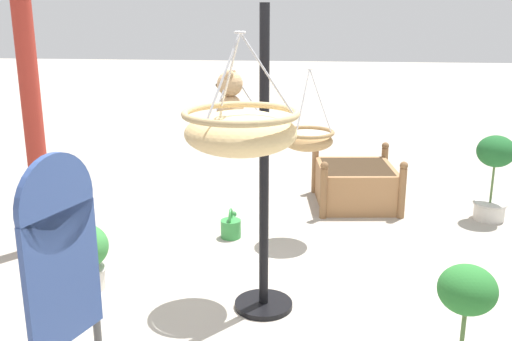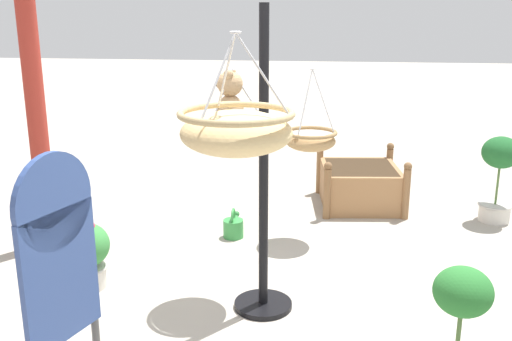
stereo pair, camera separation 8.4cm
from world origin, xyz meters
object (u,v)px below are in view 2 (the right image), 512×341
object	(u,v)px
display_pole_central	(263,221)
display_sign_board	(58,252)
greenhouse_pillar_left	(35,102)
wooden_planter_box	(360,184)
watering_can	(233,227)
hanging_basket_right_low	(311,139)
hanging_basket_with_teddy	(232,135)
teddy_bear	(229,106)
potted_plant_flowering_red	(458,338)
hanging_basket_left_high	(236,130)
potted_plant_fern_front	(84,253)
potted_plant_small_succulent	(499,172)

from	to	relation	value
display_pole_central	display_sign_board	distance (m)	1.51
greenhouse_pillar_left	wooden_planter_box	world-z (taller)	greenhouse_pillar_left
wooden_planter_box	watering_can	distance (m)	1.71
hanging_basket_right_low	greenhouse_pillar_left	world-z (taller)	greenhouse_pillar_left
display_pole_central	hanging_basket_with_teddy	xyz separation A→B (m)	(0.15, 0.25, 0.61)
teddy_bear	greenhouse_pillar_left	size ratio (longest dim) A/B	0.17
display_pole_central	hanging_basket_right_low	xyz separation A→B (m)	(1.42, -0.29, 0.31)
potted_plant_flowering_red	greenhouse_pillar_left	bearing A→B (deg)	57.03
hanging_basket_with_teddy	watering_can	bearing A→B (deg)	9.10
watering_can	potted_plant_flowering_red	bearing A→B (deg)	-148.15
teddy_bear	hanging_basket_left_high	bearing A→B (deg)	-168.48
hanging_basket_right_low	potted_plant_fern_front	distance (m)	2.27
display_pole_central	display_sign_board	xyz separation A→B (m)	(-1.05, 1.07, 0.17)
greenhouse_pillar_left	watering_can	world-z (taller)	greenhouse_pillar_left
potted_plant_flowering_red	display_sign_board	distance (m)	2.24
display_pole_central	hanging_basket_with_teddy	size ratio (longest dim) A/B	3.81
potted_plant_fern_front	watering_can	bearing A→B (deg)	-40.22
potted_plant_small_succulent	watering_can	world-z (taller)	potted_plant_small_succulent
wooden_planter_box	potted_plant_fern_front	size ratio (longest dim) A/B	1.87
teddy_bear	potted_plant_flowering_red	world-z (taller)	teddy_bear
hanging_basket_left_high	greenhouse_pillar_left	size ratio (longest dim) A/B	0.22
potted_plant_small_succulent	watering_can	xyz separation A→B (m)	(-0.77, 2.68, -0.44)
potted_plant_small_succulent	hanging_basket_with_teddy	bearing A→B (deg)	128.59
display_pole_central	greenhouse_pillar_left	bearing A→B (deg)	66.35
hanging_basket_with_teddy	greenhouse_pillar_left	xyz separation A→B (m)	(0.80, 1.92, 0.07)
greenhouse_pillar_left	potted_plant_flowering_red	bearing A→B (deg)	-122.97
wooden_planter_box	hanging_basket_with_teddy	bearing A→B (deg)	155.06
potted_plant_fern_front	watering_can	world-z (taller)	potted_plant_fern_front
display_sign_board	watering_can	xyz separation A→B (m)	(2.42, -0.62, -0.76)
hanging_basket_right_low	display_pole_central	bearing A→B (deg)	168.37
hanging_basket_right_low	hanging_basket_left_high	bearing A→B (deg)	172.29
teddy_bear	hanging_basket_left_high	size ratio (longest dim) A/B	0.74
hanging_basket_with_teddy	greenhouse_pillar_left	distance (m)	2.08
potted_plant_small_succulent	potted_plant_flowering_red	bearing A→B (deg)	161.92
teddy_bear	watering_can	bearing A→B (deg)	8.04
teddy_bear	hanging_basket_right_low	size ratio (longest dim) A/B	0.61
wooden_planter_box	potted_plant_fern_front	distance (m)	3.28
hanging_basket_right_low	greenhouse_pillar_left	xyz separation A→B (m)	(-0.47, 2.46, 0.38)
hanging_basket_left_high	potted_plant_fern_front	bearing A→B (deg)	50.76
wooden_planter_box	potted_plant_fern_front	bearing A→B (deg)	135.38
wooden_planter_box	potted_plant_flowering_red	xyz separation A→B (m)	(-3.69, -0.31, 0.31)
hanging_basket_left_high	potted_plant_flowering_red	xyz separation A→B (m)	(-0.19, -1.19, -1.03)
teddy_bear	display_sign_board	xyz separation A→B (m)	(-1.20, 0.80, -0.66)
potted_plant_fern_front	hanging_basket_left_high	bearing A→B (deg)	-129.24
hanging_basket_with_teddy	potted_plant_fern_front	bearing A→B (deg)	89.68
teddy_bear	potted_plant_flowering_red	distance (m)	2.18
hanging_basket_right_low	potted_plant_flowering_red	xyz separation A→B (m)	(-2.62, -0.86, -0.44)
hanging_basket_right_low	display_sign_board	size ratio (longest dim) A/B	0.53
hanging_basket_left_high	hanging_basket_right_low	world-z (taller)	hanging_basket_left_high
display_pole_central	watering_can	distance (m)	1.55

